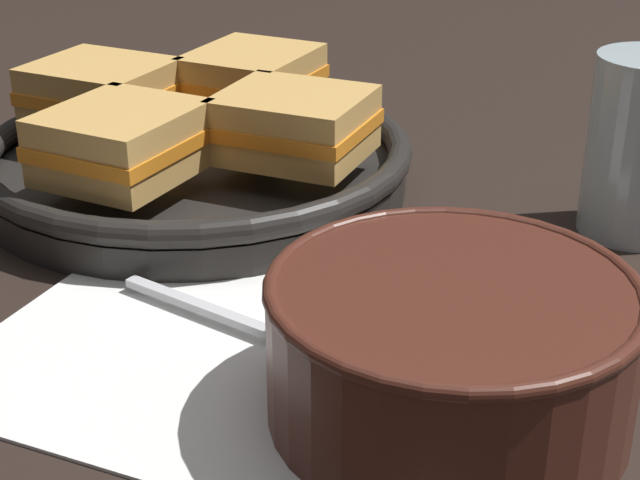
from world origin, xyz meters
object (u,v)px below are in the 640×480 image
(soup_bowl, at_px, (451,342))
(sandwich_near_left, at_px, (122,142))
(sandwich_near_right, at_px, (294,125))
(spoon, at_px, (285,334))
(skillet, at_px, (196,162))
(sandwich_far_left, at_px, (252,79))
(sandwich_far_right, at_px, (102,92))

(soup_bowl, height_order, sandwich_near_left, sandwich_near_left)
(soup_bowl, bearing_deg, sandwich_near_right, 122.45)
(spoon, distance_m, skillet, 0.24)
(sandwich_near_left, distance_m, sandwich_far_left, 0.17)
(sandwich_near_left, bearing_deg, sandwich_far_right, 122.63)
(sandwich_far_left, bearing_deg, soup_bowl, -57.49)
(sandwich_near_left, bearing_deg, sandwich_far_left, 77.63)
(sandwich_near_right, bearing_deg, sandwich_far_right, 167.63)
(skillet, distance_m, sandwich_near_right, 0.10)
(spoon, relative_size, sandwich_near_right, 1.41)
(spoon, xyz_separation_m, sandwich_far_right, (-0.21, 0.22, 0.06))
(sandwich_near_right, relative_size, sandwich_far_left, 0.97)
(sandwich_near_right, xyz_separation_m, sandwich_far_left, (-0.06, 0.10, 0.00))
(skillet, xyz_separation_m, sandwich_near_left, (-0.02, -0.09, 0.04))
(sandwich_near_left, height_order, sandwich_near_right, same)
(soup_bowl, height_order, sandwich_far_left, sandwich_far_left)
(skillet, bearing_deg, spoon, -57.33)
(spoon, bearing_deg, soup_bowl, -3.11)
(spoon, xyz_separation_m, sandwich_near_right, (-0.05, 0.19, 0.06))
(skillet, xyz_separation_m, sandwich_far_right, (-0.08, 0.02, 0.04))
(spoon, bearing_deg, sandwich_far_right, 154.27)
(sandwich_near_left, relative_size, sandwich_near_right, 1.04)
(soup_bowl, relative_size, sandwich_near_left, 1.51)
(sandwich_far_right, bearing_deg, skillet, -11.10)
(soup_bowl, bearing_deg, skillet, 132.71)
(sandwich_near_left, xyz_separation_m, sandwich_near_right, (0.10, 0.06, 0.00))
(spoon, height_order, skillet, skillet)
(spoon, distance_m, sandwich_near_right, 0.20)
(soup_bowl, relative_size, sandwich_far_left, 1.53)
(sandwich_far_right, bearing_deg, soup_bowl, -40.28)
(sandwich_near_right, height_order, sandwich_far_left, same)
(sandwich_near_left, bearing_deg, spoon, -38.83)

